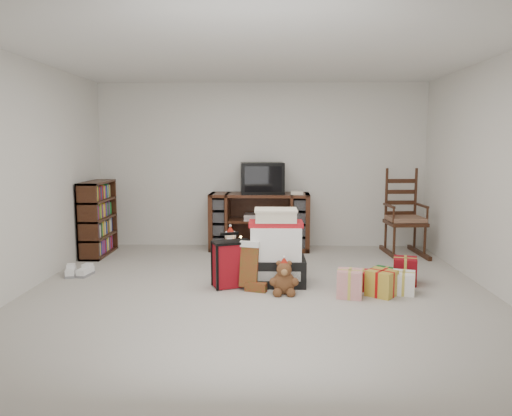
{
  "coord_description": "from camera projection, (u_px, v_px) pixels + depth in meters",
  "views": [
    {
      "loc": [
        0.11,
        -5.18,
        1.59
      ],
      "look_at": [
        -0.04,
        0.6,
        0.84
      ],
      "focal_mm": 35.0,
      "sensor_mm": 36.0,
      "label": 1
    }
  ],
  "objects": [
    {
      "name": "room",
      "position": [
        258.0,
        176.0,
        5.18
      ],
      "size": [
        5.01,
        5.01,
        2.51
      ],
      "color": "#A6A098",
      "rests_on": "ground"
    },
    {
      "name": "tv_stand",
      "position": [
        260.0,
        221.0,
        7.47
      ],
      "size": [
        1.5,
        0.57,
        0.85
      ],
      "rotation": [
        0.0,
        0.0,
        -0.03
      ],
      "color": "#402112",
      "rests_on": "floor"
    },
    {
      "name": "bookshelf",
      "position": [
        98.0,
        220.0,
        7.1
      ],
      "size": [
        0.29,
        0.86,
        1.06
      ],
      "color": "#3D1F10",
      "rests_on": "floor"
    },
    {
      "name": "rocking_chair",
      "position": [
        404.0,
        224.0,
        7.16
      ],
      "size": [
        0.57,
        0.88,
        1.28
      ],
      "rotation": [
        0.0,
        0.0,
        0.07
      ],
      "color": "#3D1F10",
      "rests_on": "floor"
    },
    {
      "name": "gift_pile",
      "position": [
        276.0,
        252.0,
        5.64
      ],
      "size": [
        0.67,
        0.49,
        0.84
      ],
      "rotation": [
        0.0,
        0.0,
        0.01
      ],
      "color": "black",
      "rests_on": "floor"
    },
    {
      "name": "red_suitcase",
      "position": [
        232.0,
        264.0,
        5.52
      ],
      "size": [
        0.45,
        0.34,
        0.61
      ],
      "rotation": [
        0.0,
        0.0,
        0.38
      ],
      "color": "maroon",
      "rests_on": "floor"
    },
    {
      "name": "stocking",
      "position": [
        249.0,
        266.0,
        5.41
      ],
      "size": [
        0.27,
        0.18,
        0.54
      ],
      "primitive_type": null,
      "rotation": [
        0.0,
        0.0,
        -0.3
      ],
      "color": "#0B671B",
      "rests_on": "floor"
    },
    {
      "name": "teddy_bear",
      "position": [
        284.0,
        279.0,
        5.28
      ],
      "size": [
        0.24,
        0.21,
        0.36
      ],
      "color": "brown",
      "rests_on": "floor"
    },
    {
      "name": "santa_figurine",
      "position": [
        278.0,
        252.0,
        6.3
      ],
      "size": [
        0.29,
        0.28,
        0.6
      ],
      "color": "maroon",
      "rests_on": "floor"
    },
    {
      "name": "mrs_claus_figurine",
      "position": [
        230.0,
        253.0,
        6.26
      ],
      "size": [
        0.28,
        0.26,
        0.57
      ],
      "color": "maroon",
      "rests_on": "floor"
    },
    {
      "name": "sneaker_pair",
      "position": [
        78.0,
        272.0,
        6.01
      ],
      "size": [
        0.34,
        0.29,
        0.1
      ],
      "rotation": [
        0.0,
        0.0,
        0.1
      ],
      "color": "white",
      "rests_on": "floor"
    },
    {
      "name": "gift_cluster",
      "position": [
        382.0,
        279.0,
        5.4
      ],
      "size": [
        0.73,
        1.02,
        0.25
      ],
      "color": "#B2141B",
      "rests_on": "floor"
    },
    {
      "name": "crt_television",
      "position": [
        262.0,
        178.0,
        7.37
      ],
      "size": [
        0.66,
        0.5,
        0.46
      ],
      "rotation": [
        0.0,
        0.0,
        0.08
      ],
      "color": "black",
      "rests_on": "tv_stand"
    }
  ]
}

